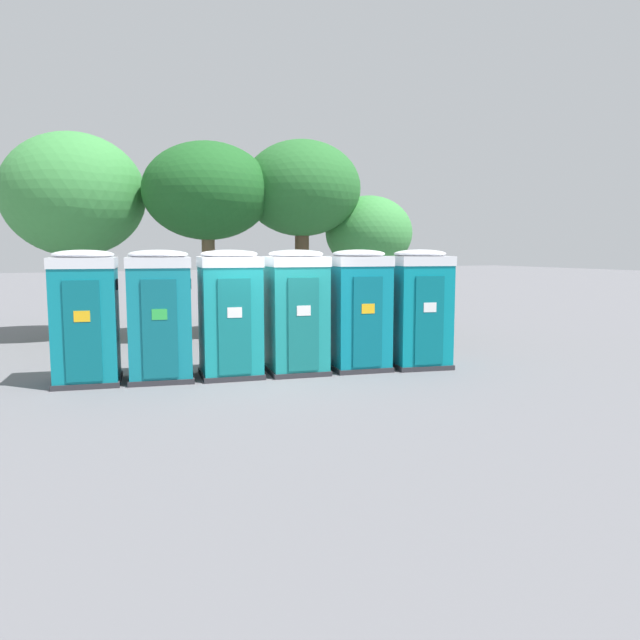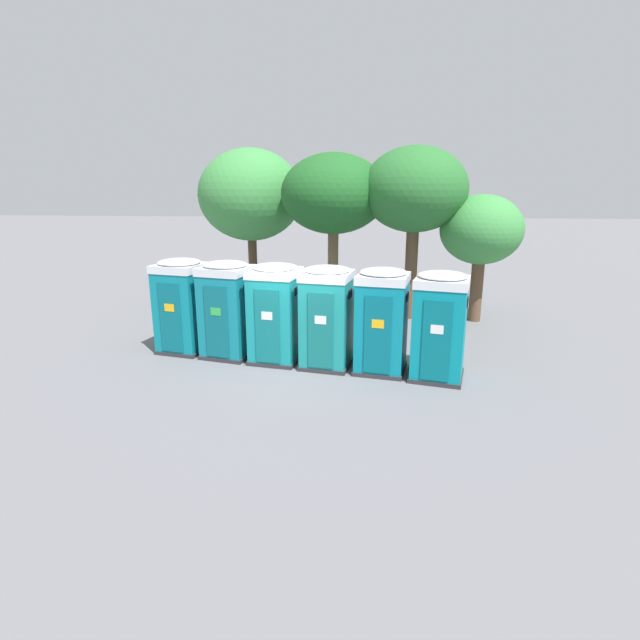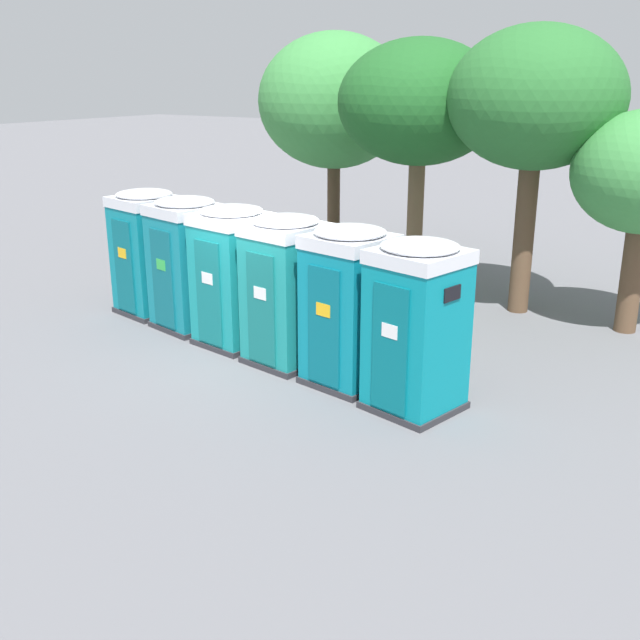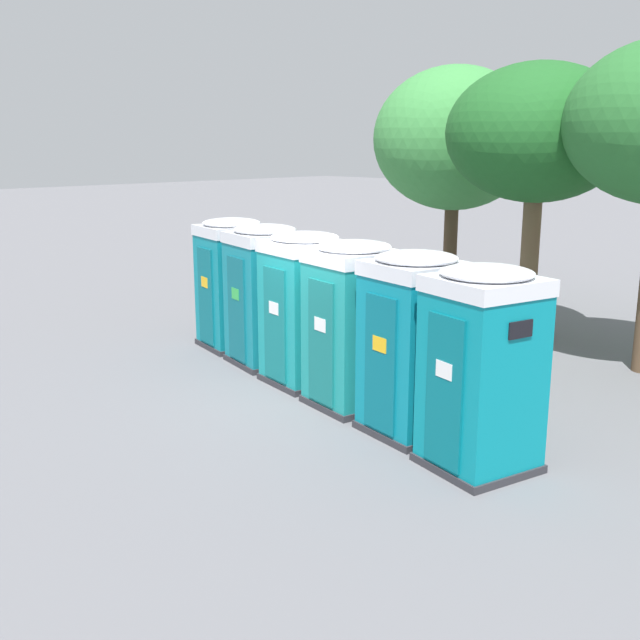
{
  "view_description": "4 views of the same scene",
  "coord_description": "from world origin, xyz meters",
  "px_view_note": "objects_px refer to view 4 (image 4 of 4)",
  "views": [
    {
      "loc": [
        -4.55,
        -11.67,
        2.57
      ],
      "look_at": [
        1.19,
        -0.14,
        1.08
      ],
      "focal_mm": 35.0,
      "sensor_mm": 36.0,
      "label": 1
    },
    {
      "loc": [
        1.64,
        -11.89,
        4.42
      ],
      "look_at": [
        0.51,
        0.01,
        1.17
      ],
      "focal_mm": 28.0,
      "sensor_mm": 36.0,
      "label": 2
    },
    {
      "loc": [
        7.57,
        -9.93,
        4.71
      ],
      "look_at": [
        1.44,
        -0.19,
        0.92
      ],
      "focal_mm": 42.0,
      "sensor_mm": 36.0,
      "label": 3
    },
    {
      "loc": [
        8.15,
        -8.09,
        3.92
      ],
      "look_at": [
        -0.25,
        0.17,
        1.15
      ],
      "focal_mm": 42.0,
      "sensor_mm": 36.0,
      "label": 4
    }
  ],
  "objects_px": {
    "street_tree_2": "(454,139)",
    "portapotty_5": "(482,368)",
    "portapotty_2": "(305,308)",
    "portapotty_0": "(233,283)",
    "street_tree_1": "(537,135)",
    "portapotty_1": "(265,294)",
    "portapotty_3": "(353,324)",
    "portapotty_4": "(414,343)"
  },
  "relations": [
    {
      "from": "portapotty_2",
      "to": "portapotty_0",
      "type": "bearing_deg",
      "value": 167.76
    },
    {
      "from": "portapotty_3",
      "to": "street_tree_1",
      "type": "distance_m",
      "value": 6.15
    },
    {
      "from": "portapotty_3",
      "to": "street_tree_1",
      "type": "height_order",
      "value": "street_tree_1"
    },
    {
      "from": "portapotty_1",
      "to": "portapotty_5",
      "type": "relative_size",
      "value": 1.0
    },
    {
      "from": "portapotty_3",
      "to": "portapotty_4",
      "type": "distance_m",
      "value": 1.36
    },
    {
      "from": "portapotty_3",
      "to": "street_tree_2",
      "type": "bearing_deg",
      "value": 115.61
    },
    {
      "from": "portapotty_2",
      "to": "portapotty_3",
      "type": "xyz_separation_m",
      "value": [
        1.33,
        -0.26,
        0.0
      ]
    },
    {
      "from": "portapotty_2",
      "to": "street_tree_2",
      "type": "height_order",
      "value": "street_tree_2"
    },
    {
      "from": "portapotty_0",
      "to": "street_tree_2",
      "type": "height_order",
      "value": "street_tree_2"
    },
    {
      "from": "portapotty_1",
      "to": "portapotty_2",
      "type": "height_order",
      "value": "same"
    },
    {
      "from": "portapotty_0",
      "to": "portapotty_1",
      "type": "xyz_separation_m",
      "value": [
        1.33,
        -0.29,
        -0.0
      ]
    },
    {
      "from": "portapotty_3",
      "to": "street_tree_2",
      "type": "xyz_separation_m",
      "value": [
        -3.52,
        7.34,
        2.75
      ]
    },
    {
      "from": "portapotty_0",
      "to": "street_tree_1",
      "type": "relative_size",
      "value": 0.46
    },
    {
      "from": "portapotty_1",
      "to": "street_tree_1",
      "type": "height_order",
      "value": "street_tree_1"
    },
    {
      "from": "portapotty_0",
      "to": "street_tree_1",
      "type": "distance_m",
      "value": 6.59
    },
    {
      "from": "portapotty_3",
      "to": "portapotty_2",
      "type": "bearing_deg",
      "value": 168.87
    },
    {
      "from": "portapotty_2",
      "to": "street_tree_1",
      "type": "height_order",
      "value": "street_tree_1"
    },
    {
      "from": "portapotty_5",
      "to": "street_tree_2",
      "type": "bearing_deg",
      "value": 128.03
    },
    {
      "from": "street_tree_2",
      "to": "portapotty_5",
      "type": "bearing_deg",
      "value": -51.97
    },
    {
      "from": "portapotty_1",
      "to": "portapotty_4",
      "type": "bearing_deg",
      "value": -10.75
    },
    {
      "from": "portapotty_5",
      "to": "street_tree_1",
      "type": "relative_size",
      "value": 0.46
    },
    {
      "from": "portapotty_3",
      "to": "street_tree_2",
      "type": "relative_size",
      "value": 0.44
    },
    {
      "from": "street_tree_2",
      "to": "portapotty_0",
      "type": "bearing_deg",
      "value": -94.14
    },
    {
      "from": "portapotty_0",
      "to": "portapotty_5",
      "type": "xyz_separation_m",
      "value": [
        6.65,
        -1.4,
        0.0
      ]
    },
    {
      "from": "portapotty_2",
      "to": "street_tree_1",
      "type": "bearing_deg",
      "value": 78.01
    },
    {
      "from": "portapotty_1",
      "to": "street_tree_2",
      "type": "distance_m",
      "value": 7.38
    },
    {
      "from": "portapotty_1",
      "to": "portapotty_5",
      "type": "bearing_deg",
      "value": -11.7
    },
    {
      "from": "portapotty_2",
      "to": "portapotty_3",
      "type": "distance_m",
      "value": 1.36
    },
    {
      "from": "portapotty_5",
      "to": "portapotty_4",
      "type": "bearing_deg",
      "value": 165.43
    },
    {
      "from": "portapotty_0",
      "to": "street_tree_2",
      "type": "distance_m",
      "value": 7.07
    },
    {
      "from": "street_tree_1",
      "to": "portapotty_5",
      "type": "bearing_deg",
      "value": -64.38
    },
    {
      "from": "portapotty_1",
      "to": "portapotty_5",
      "type": "xyz_separation_m",
      "value": [
        5.32,
        -1.1,
        0.0
      ]
    },
    {
      "from": "portapotty_3",
      "to": "street_tree_2",
      "type": "distance_m",
      "value": 8.59
    },
    {
      "from": "street_tree_1",
      "to": "street_tree_2",
      "type": "relative_size",
      "value": 0.95
    },
    {
      "from": "portapotty_5",
      "to": "street_tree_2",
      "type": "xyz_separation_m",
      "value": [
        -6.18,
        7.9,
        2.75
      ]
    },
    {
      "from": "portapotty_0",
      "to": "portapotty_2",
      "type": "relative_size",
      "value": 1.0
    },
    {
      "from": "portapotty_1",
      "to": "portapotty_3",
      "type": "distance_m",
      "value": 2.72
    },
    {
      "from": "portapotty_0",
      "to": "street_tree_1",
      "type": "bearing_deg",
      "value": 50.89
    },
    {
      "from": "portapotty_0",
      "to": "portapotty_2",
      "type": "bearing_deg",
      "value": -12.24
    },
    {
      "from": "portapotty_2",
      "to": "street_tree_1",
      "type": "distance_m",
      "value": 6.02
    },
    {
      "from": "street_tree_1",
      "to": "portapotty_4",
      "type": "bearing_deg",
      "value": -74.53
    },
    {
      "from": "portapotty_0",
      "to": "portapotty_3",
      "type": "relative_size",
      "value": 1.0
    }
  ]
}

